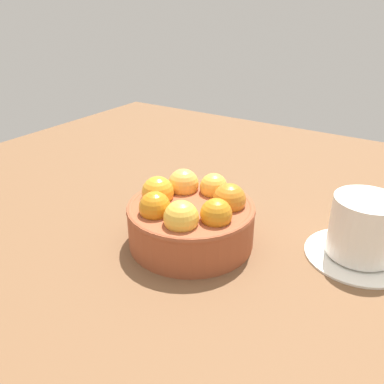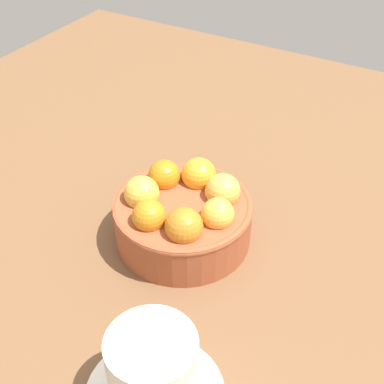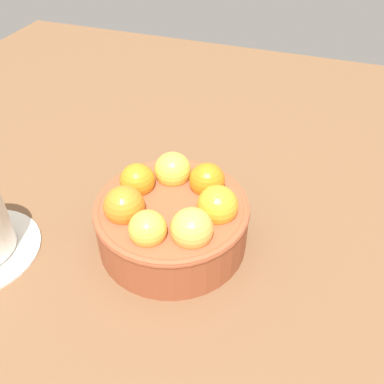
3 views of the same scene
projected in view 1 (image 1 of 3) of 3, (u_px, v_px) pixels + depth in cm
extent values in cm
cube|color=brown|center=(191.00, 251.00, 56.75)|extent=(120.01, 119.53, 3.30)
cylinder|color=#9E4C2D|center=(191.00, 224.00, 54.80)|extent=(16.91, 16.91, 5.67)
torus|color=#9E4C2D|center=(191.00, 208.00, 53.74)|extent=(17.11, 17.11, 1.00)
sphere|color=orange|center=(158.00, 192.00, 55.21)|extent=(4.43, 4.43, 4.43)
sphere|color=orange|center=(155.00, 207.00, 51.28)|extent=(4.09, 4.09, 4.09)
sphere|color=#F1B942|center=(181.00, 218.00, 48.80)|extent=(4.35, 4.35, 4.35)
sphere|color=orange|center=(216.00, 214.00, 49.64)|extent=(3.99, 3.99, 3.99)
sphere|color=orange|center=(229.00, 200.00, 53.17)|extent=(4.40, 4.40, 4.40)
sphere|color=#F9B041|center=(214.00, 187.00, 56.73)|extent=(3.91, 3.91, 3.91)
sphere|color=#F1AA49|center=(183.00, 184.00, 57.64)|extent=(4.38, 4.38, 4.38)
cylinder|color=white|center=(358.00, 254.00, 52.68)|extent=(13.46, 13.46, 0.60)
cylinder|color=white|center=(364.00, 227.00, 50.86)|extent=(8.30, 8.30, 7.80)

